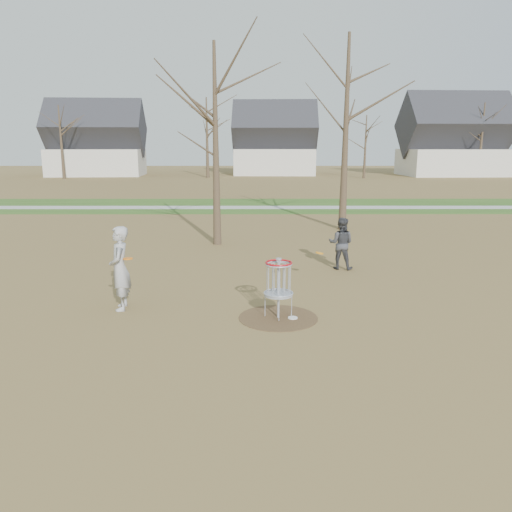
{
  "coord_description": "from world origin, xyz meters",
  "views": [
    {
      "loc": [
        -0.53,
        -10.71,
        3.85
      ],
      "look_at": [
        -0.5,
        1.5,
        1.1
      ],
      "focal_mm": 35.0,
      "sensor_mm": 36.0,
      "label": 1
    }
  ],
  "objects_px": {
    "player_throwing": "(341,243)",
    "disc_golf_basket": "(279,279)",
    "player_standing": "(120,268)",
    "disc_grounded": "(293,318)"
  },
  "relations": [
    {
      "from": "player_throwing",
      "to": "disc_golf_basket",
      "type": "xyz_separation_m",
      "value": [
        -2.17,
        -4.55,
        0.1
      ]
    },
    {
      "from": "player_standing",
      "to": "player_throwing",
      "type": "relative_size",
      "value": 1.22
    },
    {
      "from": "disc_grounded",
      "to": "disc_golf_basket",
      "type": "relative_size",
      "value": 0.16
    },
    {
      "from": "disc_grounded",
      "to": "player_throwing",
      "type": "bearing_deg",
      "value": 68.23
    },
    {
      "from": "player_standing",
      "to": "player_throwing",
      "type": "height_order",
      "value": "player_standing"
    },
    {
      "from": "player_throwing",
      "to": "disc_golf_basket",
      "type": "distance_m",
      "value": 5.04
    },
    {
      "from": "player_standing",
      "to": "player_throwing",
      "type": "xyz_separation_m",
      "value": [
        5.87,
        3.92,
        -0.18
      ]
    },
    {
      "from": "player_standing",
      "to": "disc_golf_basket",
      "type": "bearing_deg",
      "value": 70.34
    },
    {
      "from": "player_standing",
      "to": "disc_grounded",
      "type": "height_order",
      "value": "player_standing"
    },
    {
      "from": "player_throwing",
      "to": "disc_grounded",
      "type": "height_order",
      "value": "player_throwing"
    }
  ]
}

